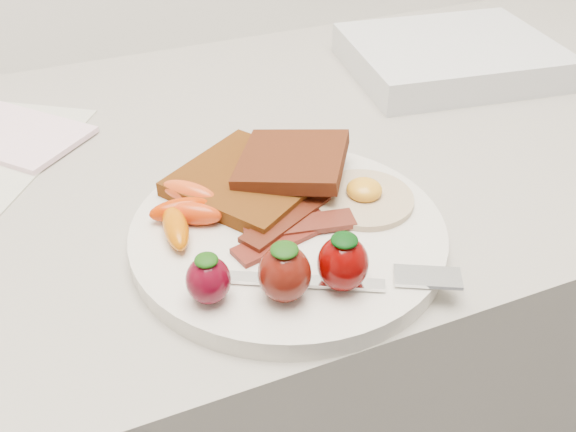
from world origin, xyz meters
name	(u,v)px	position (x,y,z in m)	size (l,w,h in m)	color
counter	(232,418)	(0.00, 1.70, 0.45)	(2.00, 0.60, 0.90)	gray
plate	(288,234)	(0.02, 1.54, 0.91)	(0.27, 0.27, 0.02)	silver
toast_lower	(250,180)	(0.01, 1.60, 0.93)	(0.12, 0.12, 0.01)	#361608
toast_upper	(292,161)	(0.05, 1.60, 0.94)	(0.10, 0.10, 0.01)	black
fried_egg	(364,196)	(0.10, 1.54, 0.92)	(0.10, 0.10, 0.02)	beige
bacon_strips	(290,227)	(0.02, 1.53, 0.92)	(0.11, 0.07, 0.01)	#4A0C0D
baby_carrots	(184,211)	(-0.06, 1.58, 0.93)	(0.07, 0.10, 0.02)	#BC2C00
strawberries	(289,270)	(-0.01, 1.46, 0.94)	(0.13, 0.06, 0.05)	#530413
fork	(360,279)	(0.04, 1.45, 0.92)	(0.17, 0.09, 0.00)	white
notepad	(16,135)	(-0.18, 1.82, 0.91)	(0.10, 0.15, 0.01)	#FACCDA
appliance	(450,56)	(0.35, 1.78, 0.92)	(0.26, 0.20, 0.04)	silver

